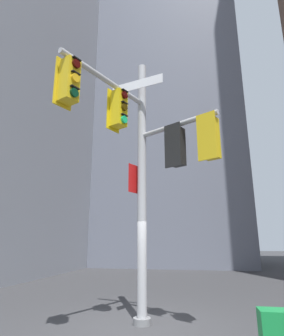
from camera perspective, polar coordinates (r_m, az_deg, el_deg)
ground at (r=7.89m, az=-0.01°, el=-29.28°), size 120.00×120.00×0.00m
building_mid_block at (r=32.46m, az=5.87°, el=15.13°), size 12.81×12.81×36.20m
signal_pole_assembly at (r=7.30m, az=0.15°, el=3.98°), size 3.53×3.15×7.25m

